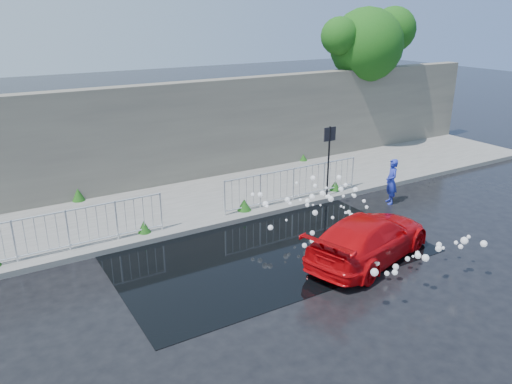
% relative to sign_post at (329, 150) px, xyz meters
% --- Properties ---
extents(ground, '(90.00, 90.00, 0.00)m').
position_rel_sign_post_xyz_m(ground, '(-4.20, -3.10, -1.72)').
color(ground, black).
rests_on(ground, ground).
extents(pavement, '(30.00, 4.00, 0.15)m').
position_rel_sign_post_xyz_m(pavement, '(-4.20, 1.90, -1.65)').
color(pavement, '#5F5F5A').
rests_on(pavement, ground).
extents(curb, '(30.00, 0.25, 0.16)m').
position_rel_sign_post_xyz_m(curb, '(-4.20, -0.10, -1.64)').
color(curb, '#5F5F5A').
rests_on(curb, ground).
extents(retaining_wall, '(30.00, 0.60, 3.50)m').
position_rel_sign_post_xyz_m(retaining_wall, '(-4.20, 4.10, 0.18)').
color(retaining_wall, '#5C554D').
rests_on(retaining_wall, pavement).
extents(puddle, '(8.00, 5.00, 0.01)m').
position_rel_sign_post_xyz_m(puddle, '(-3.70, -2.10, -1.72)').
color(puddle, black).
rests_on(puddle, ground).
extents(sign_post, '(0.45, 0.06, 2.50)m').
position_rel_sign_post_xyz_m(sign_post, '(0.00, 0.00, 0.00)').
color(sign_post, black).
rests_on(sign_post, ground).
extents(tree, '(4.75, 3.12, 6.18)m').
position_rel_sign_post_xyz_m(tree, '(5.44, 4.31, 2.99)').
color(tree, '#332114').
rests_on(tree, ground).
extents(railing_left, '(5.05, 0.05, 1.10)m').
position_rel_sign_post_xyz_m(railing_left, '(-8.20, 0.25, -0.99)').
color(railing_left, silver).
rests_on(railing_left, pavement).
extents(railing_right, '(5.05, 0.05, 1.10)m').
position_rel_sign_post_xyz_m(railing_right, '(-1.20, 0.25, -0.99)').
color(railing_right, silver).
rests_on(railing_right, pavement).
extents(weeds, '(12.17, 3.93, 0.41)m').
position_rel_sign_post_xyz_m(weeds, '(-4.47, 1.46, -1.40)').
color(weeds, '#1A4512').
rests_on(weeds, pavement).
extents(water_spray, '(3.71, 5.65, 1.12)m').
position_rel_sign_post_xyz_m(water_spray, '(-1.63, -2.83, -1.00)').
color(water_spray, white).
rests_on(water_spray, ground).
extents(red_car, '(4.33, 2.72, 1.17)m').
position_rel_sign_post_xyz_m(red_car, '(-1.76, -3.86, -1.14)').
color(red_car, '#C3070C').
rests_on(red_car, ground).
extents(person, '(0.56, 0.65, 1.50)m').
position_rel_sign_post_xyz_m(person, '(1.59, -1.30, -0.98)').
color(person, '#222EAA').
rests_on(person, ground).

